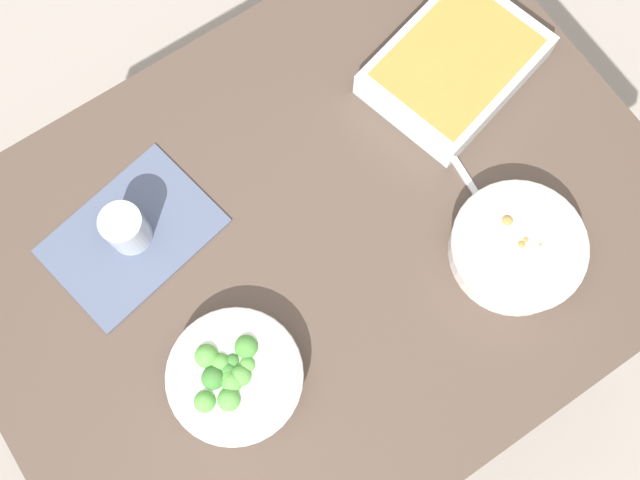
{
  "coord_description": "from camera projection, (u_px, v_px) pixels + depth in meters",
  "views": [
    {
      "loc": [
        0.19,
        0.28,
        1.94
      ],
      "look_at": [
        0.0,
        0.0,
        0.74
      ],
      "focal_mm": 41.06,
      "sensor_mm": 36.0,
      "label": 1
    }
  ],
  "objects": [
    {
      "name": "spoon_by_stew",
      "position": [
        484.0,
        207.0,
        1.26
      ],
      "size": [
        0.04,
        0.18,
        0.01
      ],
      "color": "silver",
      "rests_on": "dining_table"
    },
    {
      "name": "dining_table",
      "position": [
        320.0,
        253.0,
        1.34
      ],
      "size": [
        1.2,
        0.9,
        0.74
      ],
      "color": "#4C3D33",
      "rests_on": "ground_plane"
    },
    {
      "name": "placemat",
      "position": [
        132.0,
        236.0,
        1.25
      ],
      "size": [
        0.31,
        0.25,
        0.0
      ],
      "primitive_type": "cube",
      "rotation": [
        0.0,
        0.0,
        0.19
      ],
      "color": "#4C5670",
      "rests_on": "dining_table"
    },
    {
      "name": "ground_plane",
      "position": [
        320.0,
        315.0,
        1.96
      ],
      "size": [
        6.0,
        6.0,
        0.0
      ],
      "primitive_type": "plane",
      "color": "#9E9389"
    },
    {
      "name": "baking_dish",
      "position": [
        455.0,
        64.0,
        1.3
      ],
      "size": [
        0.34,
        0.29,
        0.06
      ],
      "color": "silver",
      "rests_on": "dining_table"
    },
    {
      "name": "stew_bowl",
      "position": [
        517.0,
        248.0,
        1.21
      ],
      "size": [
        0.23,
        0.23,
        0.06
      ],
      "color": "silver",
      "rests_on": "dining_table"
    },
    {
      "name": "drink_cup",
      "position": [
        127.0,
        230.0,
        1.21
      ],
      "size": [
        0.07,
        0.07,
        0.08
      ],
      "color": "#B2BCC6",
      "rests_on": "dining_table"
    },
    {
      "name": "broccoli_bowl",
      "position": [
        234.0,
        376.0,
        1.16
      ],
      "size": [
        0.22,
        0.22,
        0.07
      ],
      "color": "silver",
      "rests_on": "dining_table"
    }
  ]
}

